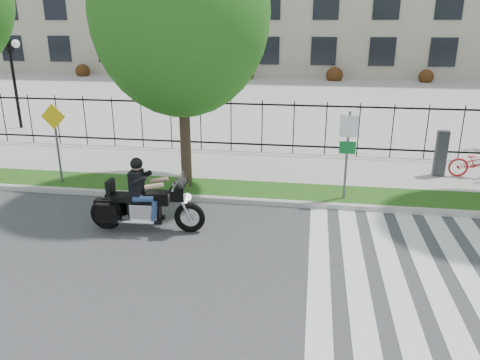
# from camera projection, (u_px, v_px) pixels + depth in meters

# --- Properties ---
(ground) EXTENTS (120.00, 120.00, 0.00)m
(ground) POSITION_uv_depth(u_px,v_px,m) (210.00, 276.00, 9.58)
(ground) COLOR #37373A
(ground) RESTS_ON ground
(curb) EXTENTS (60.00, 0.20, 0.15)m
(curb) POSITION_uv_depth(u_px,v_px,m) (241.00, 201.00, 13.39)
(curb) COLOR #ADAAA3
(curb) RESTS_ON ground
(grass_verge) EXTENTS (60.00, 1.50, 0.15)m
(grass_verge) POSITION_uv_depth(u_px,v_px,m) (246.00, 191.00, 14.19)
(grass_verge) COLOR #1E4C13
(grass_verge) RESTS_ON ground
(sidewalk) EXTENTS (60.00, 3.50, 0.15)m
(sidewalk) POSITION_uv_depth(u_px,v_px,m) (256.00, 167.00, 16.53)
(sidewalk) COLOR #A8A69D
(sidewalk) RESTS_ON ground
(plaza) EXTENTS (80.00, 34.00, 0.10)m
(plaza) POSITION_uv_depth(u_px,v_px,m) (287.00, 95.00, 32.95)
(plaza) COLOR #A8A69D
(plaza) RESTS_ON ground
(crosswalk_stripes) EXTENTS (5.70, 8.00, 0.01)m
(crosswalk_stripes) POSITION_uv_depth(u_px,v_px,m) (459.00, 296.00, 8.86)
(crosswalk_stripes) COLOR silver
(crosswalk_stripes) RESTS_ON ground
(iron_fence) EXTENTS (30.00, 0.06, 2.00)m
(iron_fence) POSITION_uv_depth(u_px,v_px,m) (262.00, 127.00, 17.82)
(iron_fence) COLOR black
(iron_fence) RESTS_ON sidewalk
(lamp_post_left) EXTENTS (1.06, 0.70, 4.25)m
(lamp_post_left) POSITION_uv_depth(u_px,v_px,m) (11.00, 61.00, 21.57)
(lamp_post_left) COLOR black
(lamp_post_left) RESTS_ON ground
(street_tree_1) EXTENTS (4.99, 4.99, 7.90)m
(street_tree_1) POSITION_uv_depth(u_px,v_px,m) (181.00, 13.00, 12.83)
(street_tree_1) COLOR #3C2B20
(street_tree_1) RESTS_ON grass_verge
(sign_pole_regulatory) EXTENTS (0.50, 0.09, 2.50)m
(sign_pole_regulatory) POSITION_uv_depth(u_px,v_px,m) (348.00, 144.00, 12.88)
(sign_pole_regulatory) COLOR #59595B
(sign_pole_regulatory) RESTS_ON grass_verge
(sign_pole_warning) EXTENTS (0.78, 0.09, 2.49)m
(sign_pole_warning) POSITION_uv_depth(u_px,v_px,m) (56.00, 133.00, 14.17)
(sign_pole_warning) COLOR #59595B
(sign_pole_warning) RESTS_ON grass_verge
(motorcycle_rider) EXTENTS (2.92, 0.88, 2.25)m
(motorcycle_rider) POSITION_uv_depth(u_px,v_px,m) (146.00, 202.00, 11.47)
(motorcycle_rider) COLOR black
(motorcycle_rider) RESTS_ON ground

